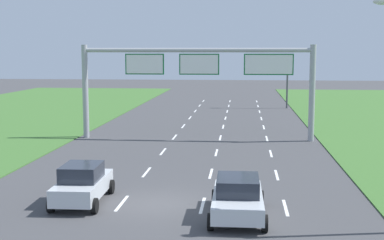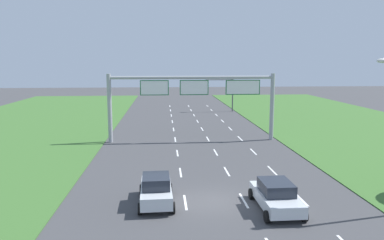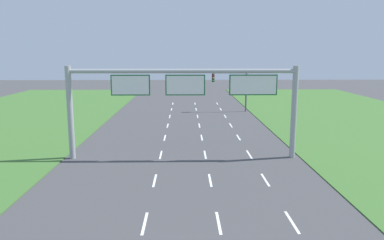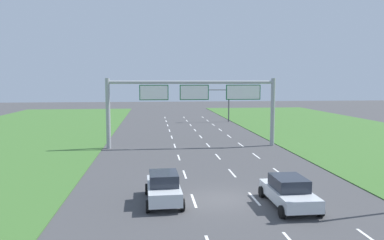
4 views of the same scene
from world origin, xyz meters
TOP-DOWN VIEW (x-y plane):
  - ground_plane at (0.00, 0.00)m, footprint 200.00×200.00m
  - lane_dashes_inner_left at (-1.75, 15.00)m, footprint 0.14×68.40m
  - lane_dashes_inner_right at (1.75, 15.00)m, footprint 0.14×68.40m
  - lane_dashes_slip at (5.25, 15.00)m, footprint 0.14×68.40m
  - car_near_red at (3.25, -1.42)m, footprint 2.23×4.50m
  - car_lead_silver at (-3.45, -0.06)m, footprint 2.11×4.25m
  - sign_gantry at (0.26, 17.15)m, footprint 17.24×0.44m
  - traffic_light_mast at (6.55, 39.95)m, footprint 4.76×0.49m

SIDE VIEW (x-z plane):
  - ground_plane at x=0.00m, z-range 0.00..0.00m
  - lane_dashes_inner_left at x=-1.75m, z-range 0.00..0.01m
  - lane_dashes_inner_right at x=1.75m, z-range 0.00..0.01m
  - lane_dashes_slip at x=5.25m, z-range 0.00..0.01m
  - car_near_red at x=3.25m, z-range 0.00..1.61m
  - car_lead_silver at x=-3.45m, z-range -0.01..1.70m
  - traffic_light_mast at x=6.55m, z-range 1.07..6.67m
  - sign_gantry at x=0.26m, z-range 1.46..8.46m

